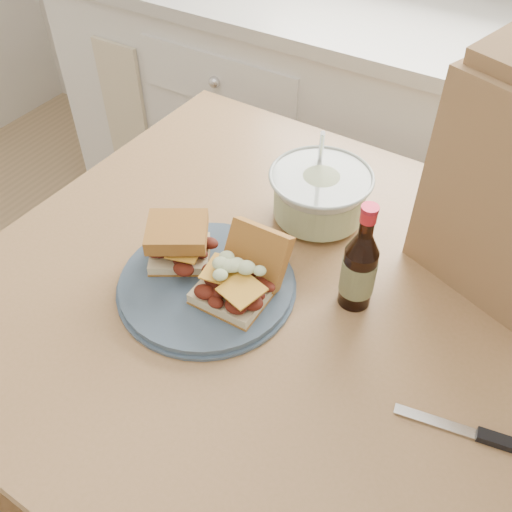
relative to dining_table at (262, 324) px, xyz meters
The scene contains 8 objects.
cabinet_run 1.02m from the dining_table, 94.58° to the left, with size 2.50×0.64×0.94m.
dining_table is the anchor object (origin of this frame).
plate 0.16m from the dining_table, 139.22° to the right, with size 0.30×0.30×0.02m, color #43576D.
sandwich_left 0.24m from the dining_table, 163.53° to the right, with size 0.14×0.14×0.08m.
sandwich_right 0.18m from the dining_table, 104.40° to the right, with size 0.12×0.16×0.10m.
coleslaw_bowl 0.27m from the dining_table, 89.39° to the left, with size 0.20×0.20×0.20m.
beer_bottle 0.26m from the dining_table, 16.32° to the left, with size 0.06×0.06×0.21m.
knife 0.45m from the dining_table, 12.19° to the right, with size 0.19×0.05×0.01m.
Camera 1 is at (0.43, 0.12, 1.57)m, focal length 40.00 mm.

